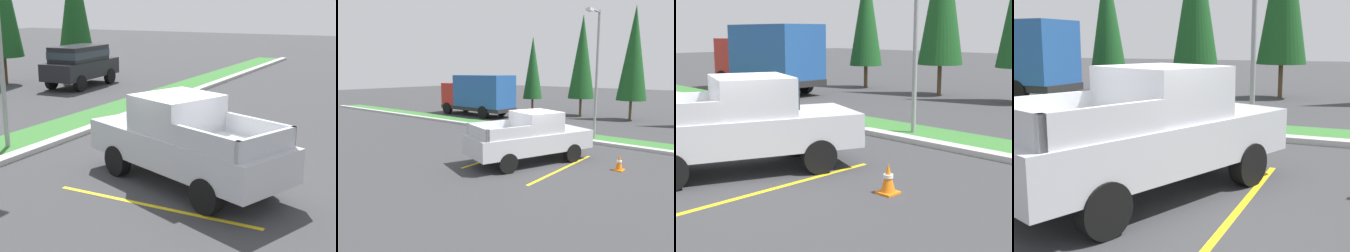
% 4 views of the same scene
% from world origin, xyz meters
% --- Properties ---
extents(ground_plane, '(120.00, 120.00, 0.00)m').
position_xyz_m(ground_plane, '(0.00, 0.00, 0.00)').
color(ground_plane, '#38383A').
extents(parking_line_near, '(0.12, 4.80, 0.01)m').
position_xyz_m(parking_line_near, '(-1.69, -0.02, 0.00)').
color(parking_line_near, yellow).
rests_on(parking_line_near, ground).
extents(parking_line_far, '(0.12, 4.80, 0.01)m').
position_xyz_m(parking_line_far, '(1.41, -0.02, 0.00)').
color(parking_line_far, yellow).
rests_on(parking_line_far, ground).
extents(curb_strip, '(56.00, 0.40, 0.15)m').
position_xyz_m(curb_strip, '(0.00, 5.00, 0.07)').
color(curb_strip, '#B2B2AD').
rests_on(curb_strip, ground).
extents(grass_median, '(56.00, 1.80, 0.06)m').
position_xyz_m(grass_median, '(0.00, 6.10, 0.03)').
color(grass_median, '#387533').
rests_on(grass_median, ground).
extents(pickup_truck_main, '(3.68, 5.54, 2.10)m').
position_xyz_m(pickup_truck_main, '(-0.12, 0.02, 1.04)').
color(pickup_truck_main, black).
rests_on(pickup_truck_main, ground).
extents(cargo_truck_distant, '(6.87, 2.67, 3.40)m').
position_xyz_m(cargo_truck_distant, '(-11.72, 9.11, 1.85)').
color(cargo_truck_distant, black).
rests_on(cargo_truck_distant, ground).
extents(street_light, '(0.24, 1.49, 6.85)m').
position_xyz_m(street_light, '(0.09, 5.75, 3.97)').
color(street_light, gray).
rests_on(street_light, ground).
extents(cypress_tree_leftmost, '(1.77, 1.77, 6.83)m').
position_xyz_m(cypress_tree_leftmost, '(-9.55, 14.10, 4.02)').
color(cypress_tree_leftmost, brown).
rests_on(cypress_tree_leftmost, ground).
extents(cypress_tree_left_inner, '(2.15, 2.15, 8.28)m').
position_xyz_m(cypress_tree_left_inner, '(-4.79, 14.25, 4.88)').
color(cypress_tree_left_inner, brown).
rests_on(cypress_tree_left_inner, ground).
extents(cypress_tree_center, '(2.22, 2.22, 8.54)m').
position_xyz_m(cypress_tree_center, '(-0.71, 14.39, 5.03)').
color(cypress_tree_center, brown).
rests_on(cypress_tree_center, ground).
extents(traffic_cone, '(0.36, 0.36, 0.60)m').
position_xyz_m(traffic_cone, '(3.18, 1.13, 0.29)').
color(traffic_cone, orange).
rests_on(traffic_cone, ground).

